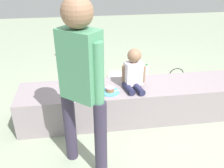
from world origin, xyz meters
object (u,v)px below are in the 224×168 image
Objects in this scene: gift_bag at (211,82)px; water_bottle_far_side at (78,78)px; cake_box_white at (119,78)px; adult_standing at (81,76)px; water_bottle_near_gift at (146,70)px; cake_plate at (110,91)px; party_cup_red at (138,91)px; child_seated at (134,71)px; handbag_black_leather at (175,82)px.

gift_bag is 2.08m from water_bottle_far_side.
cake_box_white is at bearing -2.17° from water_bottle_far_side.
adult_standing is 2.41m from water_bottle_near_gift.
cake_plate is 0.78× the size of gift_bag.
party_cup_red is at bearing 57.20° from adult_standing.
gift_bag is 1.44m from cake_box_white.
water_bottle_far_side reaches higher than water_bottle_near_gift.
child_seated is at bearing 49.15° from adult_standing.
adult_standing is 2.04m from cake_box_white.
cake_box_white is at bearing 154.20° from handbag_black_leather.
adult_standing is 0.88m from cake_plate.
cake_plate is at bearing -105.07° from cake_box_white.
cake_plate reaches higher than water_bottle_far_side.
handbag_black_leather reaches higher than cake_box_white.
cake_plate is at bearing -158.75° from gift_bag.
water_bottle_near_gift is at bearing 66.93° from child_seated.
cake_plate is 1.34m from handbag_black_leather.
gift_bag is (1.67, 0.65, -0.34)m from cake_plate.
cake_plate is at bearing 62.97° from adult_standing.
child_seated is at bearing -57.47° from water_bottle_far_side.
child_seated is 2.17× the size of water_bottle_far_side.
gift_bag is 0.57m from handbag_black_leather.
adult_standing reaches higher than water_bottle_near_gift.
handbag_black_leather is at bearing 32.13° from cake_plate.
party_cup_red is (0.22, 0.58, -0.60)m from child_seated.
cake_plate is 1.19m from cake_box_white.
gift_bag is 2.97× the size of party_cup_red.
adult_standing is at bearing -88.69° from water_bottle_far_side.
gift_bag is (1.99, 1.29, -0.85)m from adult_standing.
adult_standing is at bearing -130.85° from child_seated.
handbag_black_leather reaches higher than gift_bag.
cake_box_white is at bearing 70.26° from adult_standing.
gift_bag is 0.77× the size of handbag_black_leather.
cake_box_white is at bearing -158.22° from water_bottle_near_gift.
cake_box_white is 0.84× the size of handbag_black_leather.
gift_bag reaches higher than cake_box_white.
water_bottle_near_gift is 2.11× the size of party_cup_red.
child_seated reaches higher than water_bottle_near_gift.
cake_plate is (-0.29, -0.07, -0.19)m from child_seated.
adult_standing reaches higher than cake_plate.
cake_plate is at bearing -165.60° from child_seated.
water_bottle_far_side is 1.53m from handbag_black_leather.
child_seated is 1.16m from cake_box_white.
party_cup_red is at bearing 179.71° from gift_bag.
cake_box_white is (-0.22, 0.43, 0.02)m from party_cup_red.
gift_bag reaches higher than water_bottle_far_side.
child_seated is 1.14m from handbag_black_leather.
child_seated is at bearing -113.07° from water_bottle_near_gift.
cake_plate reaches higher than water_bottle_near_gift.
handbag_black_leather is at bearing 37.30° from child_seated.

